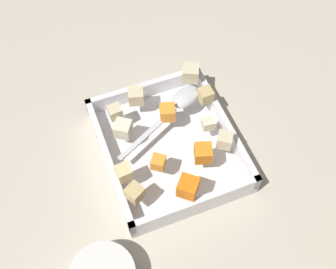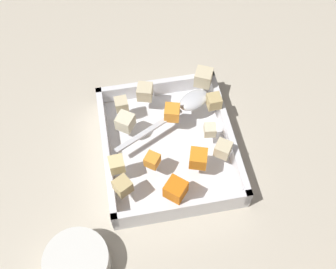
# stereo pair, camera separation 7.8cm
# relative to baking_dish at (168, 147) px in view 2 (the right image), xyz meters

# --- Properties ---
(ground_plane) EXTENTS (4.00, 4.00, 0.00)m
(ground_plane) POSITION_rel_baking_dish_xyz_m (0.02, 0.01, -0.02)
(ground_plane) COLOR #BCB29E
(baking_dish) EXTENTS (0.29, 0.25, 0.05)m
(baking_dish) POSITION_rel_baking_dish_xyz_m (0.00, 0.00, 0.00)
(baking_dish) COLOR silver
(baking_dish) RESTS_ON ground_plane
(carrot_chunk_near_right) EXTENTS (0.03, 0.03, 0.02)m
(carrot_chunk_near_right) POSITION_rel_baking_dish_xyz_m (0.05, -0.04, 0.05)
(carrot_chunk_near_right) COLOR orange
(carrot_chunk_near_right) RESTS_ON baking_dish
(carrot_chunk_corner_se) EXTENTS (0.05, 0.05, 0.03)m
(carrot_chunk_corner_se) POSITION_rel_baking_dish_xyz_m (0.12, -0.01, 0.05)
(carrot_chunk_corner_se) COLOR orange
(carrot_chunk_corner_se) RESTS_ON baking_dish
(carrot_chunk_heap_top) EXTENTS (0.04, 0.04, 0.03)m
(carrot_chunk_heap_top) POSITION_rel_baking_dish_xyz_m (0.06, 0.04, 0.05)
(carrot_chunk_heap_top) COLOR orange
(carrot_chunk_heap_top) RESTS_ON baking_dish
(carrot_chunk_far_right) EXTENTS (0.04, 0.04, 0.03)m
(carrot_chunk_far_right) POSITION_rel_baking_dish_xyz_m (-0.05, 0.02, 0.05)
(carrot_chunk_far_right) COLOR orange
(carrot_chunk_far_right) RESTS_ON baking_dish
(potato_chunk_far_left) EXTENTS (0.03, 0.03, 0.03)m
(potato_chunk_far_left) POSITION_rel_baking_dish_xyz_m (-0.06, 0.10, 0.05)
(potato_chunk_far_left) COLOR tan
(potato_chunk_far_left) RESTS_ON baking_dish
(potato_chunk_back_center) EXTENTS (0.04, 0.04, 0.03)m
(potato_chunk_back_center) POSITION_rel_baking_dish_xyz_m (0.09, -0.10, 0.05)
(potato_chunk_back_center) COLOR tan
(potato_chunk_back_center) RESTS_ON baking_dish
(potato_chunk_mid_left) EXTENTS (0.03, 0.03, 0.03)m
(potato_chunk_mid_left) POSITION_rel_baking_dish_xyz_m (-0.09, -0.08, 0.05)
(potato_chunk_mid_left) COLOR beige
(potato_chunk_mid_left) RESTS_ON baking_dish
(potato_chunk_corner_sw) EXTENTS (0.04, 0.04, 0.03)m
(potato_chunk_corner_sw) POSITION_rel_baking_dish_xyz_m (0.05, 0.09, 0.05)
(potato_chunk_corner_sw) COLOR beige
(potato_chunk_corner_sw) RESTS_ON baking_dish
(potato_chunk_center) EXTENTS (0.04, 0.04, 0.03)m
(potato_chunk_center) POSITION_rel_baking_dish_xyz_m (-0.04, -0.08, 0.05)
(potato_chunk_center) COLOR beige
(potato_chunk_center) RESTS_ON baking_dish
(potato_chunk_mid_right) EXTENTS (0.02, 0.02, 0.02)m
(potato_chunk_mid_right) POSITION_rel_baking_dish_xyz_m (0.00, 0.08, 0.05)
(potato_chunk_mid_right) COLOR beige
(potato_chunk_mid_right) RESTS_ON baking_dish
(potato_chunk_heap_side) EXTENTS (0.04, 0.04, 0.03)m
(potato_chunk_heap_side) POSITION_rel_baking_dish_xyz_m (-0.12, 0.10, 0.05)
(potato_chunk_heap_side) COLOR beige
(potato_chunk_heap_side) RESTS_ON baking_dish
(potato_chunk_front_center) EXTENTS (0.04, 0.04, 0.03)m
(potato_chunk_front_center) POSITION_rel_baking_dish_xyz_m (-0.11, -0.03, 0.05)
(potato_chunk_front_center) COLOR beige
(potato_chunk_front_center) RESTS_ON baking_dish
(potato_chunk_near_left) EXTENTS (0.03, 0.03, 0.03)m
(potato_chunk_near_left) POSITION_rel_baking_dish_xyz_m (0.05, -0.10, 0.05)
(potato_chunk_near_left) COLOR #E0CC89
(potato_chunk_near_left) RESTS_ON baking_dish
(serving_spoon) EXTENTS (0.12, 0.21, 0.02)m
(serving_spoon) POSITION_rel_baking_dish_xyz_m (-0.06, 0.05, 0.05)
(serving_spoon) COLOR silver
(serving_spoon) RESTS_ON baking_dish
(small_prep_bowl) EXTENTS (0.11, 0.11, 0.05)m
(small_prep_bowl) POSITION_rel_baking_dish_xyz_m (0.20, -0.19, 0.01)
(small_prep_bowl) COLOR silver
(small_prep_bowl) RESTS_ON ground_plane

